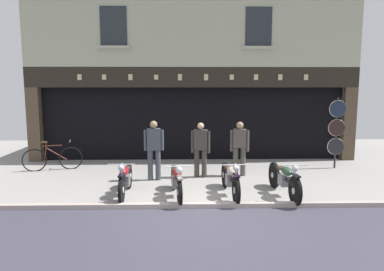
{
  "coord_description": "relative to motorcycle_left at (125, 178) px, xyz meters",
  "views": [
    {
      "loc": [
        -0.35,
        -7.66,
        2.7
      ],
      "look_at": [
        -0.1,
        2.68,
        1.25
      ],
      "focal_mm": 34.01,
      "sensor_mm": 36.0,
      "label": 1
    }
  ],
  "objects": [
    {
      "name": "salesman_right",
      "position": [
        3.08,
        1.9,
        0.47
      ],
      "size": [
        0.56,
        0.27,
        1.62
      ],
      "rotation": [
        0.0,
        0.0,
        3.0
      ],
      "color": "#47423D",
      "rests_on": "ground"
    },
    {
      "name": "motorcycle_left",
      "position": [
        0.0,
        0.0,
        0.0
      ],
      "size": [
        0.62,
        1.95,
        0.92
      ],
      "rotation": [
        0.0,
        0.0,
        3.16
      ],
      "color": "black",
      "rests_on": "ground"
    },
    {
      "name": "tyre_sign_pole",
      "position": [
        6.35,
        2.8,
        0.87
      ],
      "size": [
        0.55,
        0.06,
        2.29
      ],
      "color": "#232328",
      "rests_on": "ground"
    },
    {
      "name": "salesman_left",
      "position": [
        0.59,
        1.46,
        0.52
      ],
      "size": [
        0.56,
        0.26,
        1.69
      ],
      "rotation": [
        0.0,
        0.0,
        3.23
      ],
      "color": "#3D424C",
      "rests_on": "ground"
    },
    {
      "name": "shopkeeper_center",
      "position": [
        1.92,
        1.76,
        0.46
      ],
      "size": [
        0.55,
        0.28,
        1.61
      ],
      "rotation": [
        0.0,
        0.0,
        2.98
      ],
      "color": "#38332D",
      "rests_on": "ground"
    },
    {
      "name": "motorcycle_center",
      "position": [
        2.56,
        -0.07,
        0.0
      ],
      "size": [
        0.62,
        2.1,
        0.92
      ],
      "rotation": [
        0.0,
        0.0,
        3.2
      ],
      "color": "black",
      "rests_on": "ground"
    },
    {
      "name": "leaning_bicycle",
      "position": [
        -2.73,
        2.73,
        -0.04
      ],
      "size": [
        1.75,
        0.66,
        0.96
      ],
      "rotation": [
        0.0,
        0.0,
        -1.29
      ],
      "color": "black",
      "rests_on": "ground"
    },
    {
      "name": "motorcycle_center_right",
      "position": [
        3.86,
        -0.14,
        0.01
      ],
      "size": [
        0.62,
        2.12,
        0.93
      ],
      "rotation": [
        0.0,
        0.0,
        3.22
      ],
      "color": "black",
      "rests_on": "ground"
    },
    {
      "name": "advert_board_near",
      "position": [
        -1.28,
        4.4,
        1.3
      ],
      "size": [
        0.74,
        0.03,
        1.03
      ],
      "color": "beige"
    },
    {
      "name": "shop_facade",
      "position": [
        1.77,
        6.02,
        1.26
      ],
      "size": [
        11.88,
        4.42,
        6.18
      ],
      "color": "black",
      "rests_on": "ground"
    },
    {
      "name": "ground",
      "position": [
        1.77,
        -1.99,
        -0.47
      ],
      "size": [
        23.58,
        22.0,
        0.18
      ],
      "color": "gray"
    },
    {
      "name": "motorcycle_center_left",
      "position": [
        1.25,
        -0.15,
        -0.01
      ],
      "size": [
        0.62,
        1.98,
        0.91
      ],
      "rotation": [
        0.0,
        0.0,
        3.26
      ],
      "color": "black",
      "rests_on": "ground"
    }
  ]
}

